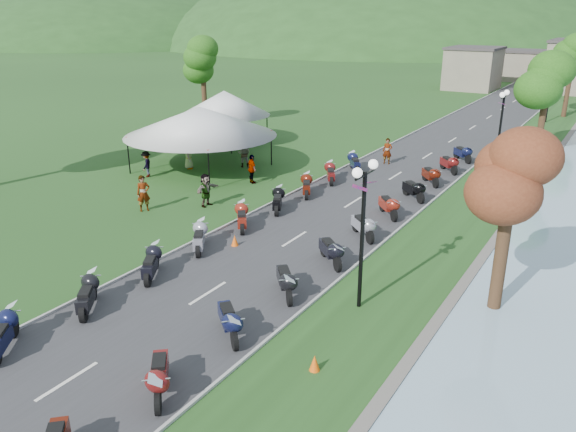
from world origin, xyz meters
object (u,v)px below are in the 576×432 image
Objects in this scene: vendor_tent_main at (201,138)px; pedestrian_b at (244,167)px; pedestrian_a at (145,211)px; pedestrian_c at (148,177)px.

pedestrian_b is at bearing 44.35° from vendor_tent_main.
pedestrian_a is at bearing 74.28° from pedestrian_b.
vendor_tent_main is 8.42m from pedestrian_a.
pedestrian_c is at bearing 33.72° from pedestrian_b.
pedestrian_a is at bearing 14.19° from pedestrian_c.
pedestrian_b is at bearing 36.59° from pedestrian_a.
pedestrian_c is (-4.42, 4.59, 0.00)m from pedestrian_a.
vendor_tent_main reaches higher than pedestrian_a.
vendor_tent_main reaches higher than pedestrian_b.
pedestrian_b is at bearing 114.18° from pedestrian_c.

